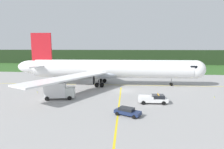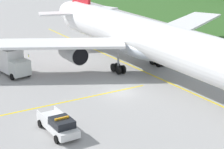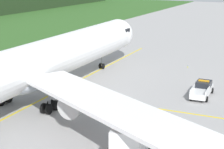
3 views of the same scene
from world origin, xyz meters
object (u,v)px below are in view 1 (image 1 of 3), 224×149
Objects in this scene: catering_truck at (58,90)px; staff_car at (127,111)px; airliner at (109,69)px; ops_pickup_truck at (154,99)px.

catering_truck reaches higher than staff_car.
airliner is 19.00m from catering_truck.
staff_car is at bearing -29.15° from catering_truck.
ops_pickup_truck is at bearing -57.47° from airliner.
airliner is 21.30m from ops_pickup_truck.
catering_truck is at bearing 150.85° from staff_car.
catering_truck is 1.44× the size of staff_car.
staff_car is at bearing -124.75° from ops_pickup_truck.
catering_truck is at bearing 176.90° from ops_pickup_truck.
ops_pickup_truck reaches higher than staff_car.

